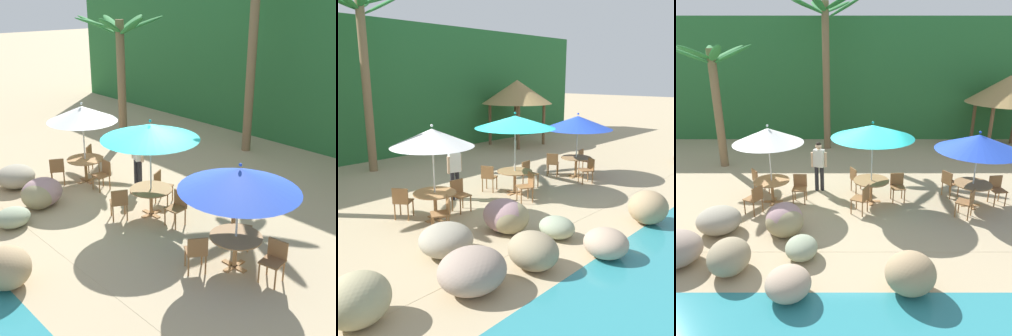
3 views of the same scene
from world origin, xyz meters
TOP-DOWN VIEW (x-y plane):
  - ground_plane at (0.00, 0.00)m, footprint 120.00×120.00m
  - terrace_deck at (0.00, 0.00)m, footprint 18.00×5.20m
  - foliage_backdrop at (0.00, 9.00)m, footprint 28.00×2.40m
  - rock_seawall at (-1.64, -2.77)m, footprint 17.64×3.47m
  - umbrella_white at (-2.68, 0.14)m, footprint 2.09×2.09m
  - dining_table_white at (-2.68, 0.14)m, footprint 1.10×1.10m
  - chair_white_seaward at (-1.83, 0.21)m, footprint 0.43×0.44m
  - chair_white_inland at (-3.26, 0.77)m, footprint 0.59×0.59m
  - chair_white_left at (-3.02, -0.65)m, footprint 0.58×0.57m
  - umbrella_teal at (0.39, 0.16)m, footprint 2.48×2.48m
  - dining_table_teal at (0.39, 0.16)m, footprint 1.10×1.10m
  - chair_teal_seaward at (1.23, 0.31)m, footprint 0.45×0.46m
  - chair_teal_inland at (-0.05, 0.89)m, footprint 0.56×0.56m
  - chair_teal_left at (0.07, -0.64)m, footprint 0.57×0.57m
  - umbrella_blue at (3.43, -0.12)m, footprint 2.47×2.47m
  - dining_table_blue at (3.43, -0.12)m, footprint 1.10×1.10m
  - chair_blue_seaward at (4.26, 0.09)m, footprint 0.48×0.48m
  - chair_blue_inland at (2.93, 0.58)m, footprint 0.58×0.58m
  - chair_blue_left at (3.03, -0.87)m, footprint 0.59×0.59m
  - palm_tree_second at (-1.27, 6.16)m, footprint 3.33×3.37m
  - palapa_hut at (7.00, 6.00)m, footprint 3.72×3.72m
  - waiter_in_white at (-1.28, 1.07)m, footprint 0.52×0.31m

SIDE VIEW (x-z plane):
  - ground_plane at x=0.00m, z-range 0.00..0.00m
  - terrace_deck at x=0.00m, z-range 0.00..0.01m
  - rock_seawall at x=-1.64m, z-range -0.07..0.78m
  - chair_white_seaward at x=-1.83m, z-range 0.08..0.95m
  - chair_white_inland at x=-3.26m, z-range 0.08..0.95m
  - chair_white_left at x=-3.02m, z-range 0.08..0.95m
  - chair_teal_seaward at x=1.23m, z-range 0.08..0.95m
  - chair_teal_inland at x=-0.05m, z-range 0.08..0.95m
  - chair_teal_left at x=0.07m, z-range 0.08..0.95m
  - chair_blue_seaward at x=4.26m, z-range 0.08..0.95m
  - chair_blue_inland at x=2.93m, z-range 0.08..0.95m
  - chair_blue_left at x=3.03m, z-range 0.08..0.95m
  - dining_table_white at x=-2.68m, z-range 0.24..0.98m
  - dining_table_teal at x=0.39m, z-range 0.24..0.98m
  - dining_table_blue at x=3.43m, z-range 0.24..0.98m
  - waiter_in_white at x=-1.28m, z-range 0.14..1.84m
  - umbrella_blue at x=3.43m, z-range 0.83..3.19m
  - umbrella_white at x=-2.68m, z-range 0.91..3.39m
  - umbrella_teal at x=0.39m, z-range 0.98..3.56m
  - palapa_hut at x=7.00m, z-range 1.08..4.50m
  - foliage_backdrop at x=0.00m, z-range 0.00..6.00m
  - palm_tree_second at x=-1.27m, z-range 1.25..7.91m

